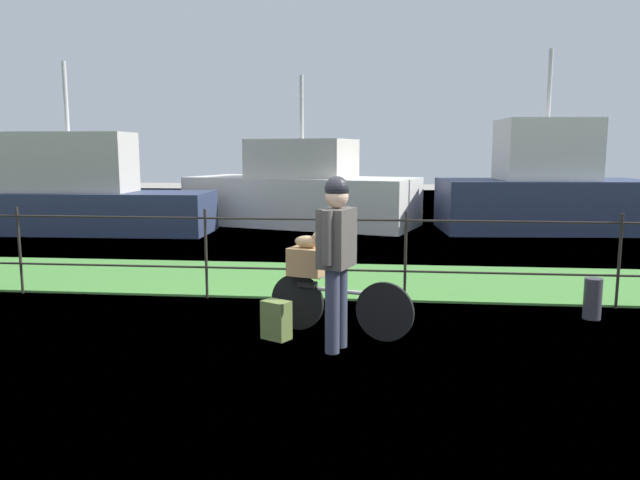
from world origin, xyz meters
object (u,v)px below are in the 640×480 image
(bicycle_main, at_px, (338,304))
(cyclist_person, at_px, (337,248))
(mooring_bollard, at_px, (593,299))
(terrier_dog, at_px, (309,241))
(moored_boat_far, at_px, (302,193))
(wooden_crate, at_px, (307,261))
(moored_boat_near, at_px, (72,197))
(moored_boat_mid, at_px, (544,191))
(backpack_on_paving, at_px, (276,320))

(bicycle_main, height_order, cyclist_person, cyclist_person)
(mooring_bollard, bearing_deg, bicycle_main, -162.58)
(terrier_dog, bearing_deg, bicycle_main, -18.22)
(moored_boat_far, bearing_deg, wooden_crate, -82.01)
(wooden_crate, bearing_deg, moored_boat_near, 132.00)
(terrier_dog, relative_size, cyclist_person, 0.19)
(wooden_crate, distance_m, moored_boat_near, 9.73)
(moored_boat_far, bearing_deg, moored_boat_near, -159.01)
(moored_boat_far, bearing_deg, cyclist_person, -80.46)
(cyclist_person, height_order, mooring_bollard, cyclist_person)
(bicycle_main, xyz_separation_m, moored_boat_mid, (4.30, 8.75, 0.64))
(moored_boat_near, bearing_deg, cyclist_person, -48.72)
(backpack_on_paving, xyz_separation_m, moored_boat_far, (-1.01, 9.55, 0.64))
(wooden_crate, height_order, terrier_dog, terrier_dog)
(mooring_bollard, bearing_deg, moored_boat_far, 118.03)
(wooden_crate, distance_m, mooring_bollard, 3.34)
(cyclist_person, bearing_deg, mooring_bollard, 25.88)
(terrier_dog, distance_m, backpack_on_paving, 0.89)
(terrier_dog, relative_size, moored_boat_mid, 0.06)
(bicycle_main, height_order, moored_boat_near, moored_boat_near)
(mooring_bollard, bearing_deg, moored_boat_near, 146.44)
(bicycle_main, bearing_deg, terrier_dog, 161.78)
(moored_boat_near, bearing_deg, moored_boat_far, 20.99)
(mooring_bollard, height_order, moored_boat_near, moored_boat_near)
(wooden_crate, bearing_deg, moored_boat_far, 97.99)
(cyclist_person, bearing_deg, wooden_crate, 121.08)
(moored_boat_near, height_order, moored_boat_far, moored_boat_near)
(backpack_on_paving, distance_m, moored_boat_near, 9.81)
(backpack_on_paving, relative_size, moored_boat_near, 0.06)
(wooden_crate, xyz_separation_m, moored_boat_mid, (4.64, 8.64, 0.21))
(moored_boat_near, height_order, moored_boat_mid, moored_boat_mid)
(mooring_bollard, relative_size, moored_boat_mid, 0.09)
(backpack_on_paving, height_order, mooring_bollard, mooring_bollard)
(backpack_on_paving, height_order, moored_boat_far, moored_boat_far)
(bicycle_main, relative_size, terrier_dog, 4.72)
(cyclist_person, bearing_deg, moored_boat_far, 99.54)
(mooring_bollard, xyz_separation_m, moored_boat_near, (-9.71, 6.44, 0.61))
(terrier_dog, bearing_deg, wooden_crate, 161.78)
(terrier_dog, bearing_deg, moored_boat_near, 132.07)
(wooden_crate, distance_m, moored_boat_mid, 9.81)
(cyclist_person, distance_m, moored_boat_near, 10.41)
(wooden_crate, distance_m, cyclist_person, 0.73)
(backpack_on_paving, xyz_separation_m, mooring_bollard, (3.48, 1.11, 0.04))
(backpack_on_paving, xyz_separation_m, moored_boat_mid, (4.92, 8.96, 0.77))
(bicycle_main, distance_m, wooden_crate, 0.56)
(bicycle_main, height_order, wooden_crate, wooden_crate)
(moored_boat_mid, bearing_deg, bicycle_main, -116.17)
(backpack_on_paving, relative_size, moored_boat_mid, 0.08)
(terrier_dog, distance_m, moored_boat_far, 9.33)
(backpack_on_paving, bearing_deg, mooring_bollard, 47.21)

